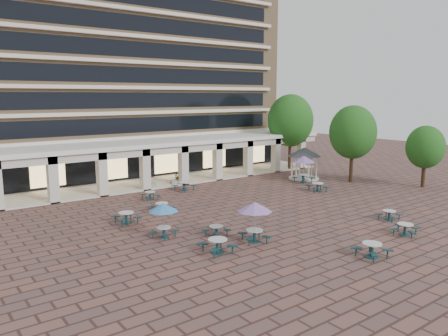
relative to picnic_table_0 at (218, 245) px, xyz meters
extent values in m
plane|color=brown|center=(6.48, 5.36, -0.50)|extent=(120.00, 120.00, 0.00)
cube|color=tan|center=(6.48, 30.86, 10.50)|extent=(40.00, 15.00, 22.00)
cube|color=beige|center=(6.48, 23.11, 4.00)|extent=(36.80, 0.50, 0.35)
cube|color=black|center=(6.48, 23.34, 5.30)|extent=(35.20, 0.05, 1.60)
cube|color=beige|center=(6.48, 23.11, 6.60)|extent=(36.80, 0.50, 0.35)
cube|color=black|center=(6.48, 23.34, 7.90)|extent=(35.20, 0.05, 1.60)
cube|color=beige|center=(6.48, 23.11, 9.20)|extent=(36.80, 0.50, 0.35)
cube|color=black|center=(6.48, 23.34, 10.50)|extent=(35.20, 0.05, 1.60)
cube|color=beige|center=(6.48, 23.11, 11.80)|extent=(36.80, 0.50, 0.35)
cube|color=black|center=(6.48, 23.34, 13.10)|extent=(35.20, 0.05, 1.60)
cube|color=beige|center=(6.48, 23.11, 14.40)|extent=(36.80, 0.50, 0.35)
cube|color=black|center=(6.48, 23.34, 15.70)|extent=(35.20, 0.05, 1.60)
cube|color=beige|center=(6.48, 23.11, 17.00)|extent=(36.80, 0.50, 0.35)
cube|color=white|center=(6.48, 20.36, 3.70)|extent=(42.00, 6.60, 0.40)
cube|color=beige|center=(6.48, 17.51, 3.25)|extent=(42.00, 0.30, 0.90)
cube|color=black|center=(6.48, 23.06, 1.30)|extent=(38.00, 0.15, 3.20)
cube|color=beige|center=(6.48, 20.36, -0.44)|extent=(42.00, 6.00, 0.12)
cube|color=beige|center=(-4.07, 17.76, 1.50)|extent=(0.80, 0.80, 4.00)
cube|color=beige|center=(0.15, 17.76, 1.50)|extent=(0.80, 0.80, 4.00)
cube|color=beige|center=(4.37, 17.76, 1.50)|extent=(0.80, 0.80, 4.00)
cube|color=beige|center=(8.59, 17.76, 1.50)|extent=(0.80, 0.80, 4.00)
cube|color=beige|center=(12.82, 17.76, 1.50)|extent=(0.80, 0.80, 4.00)
cube|color=beige|center=(17.04, 17.76, 1.50)|extent=(0.80, 0.80, 4.00)
cube|color=beige|center=(21.26, 17.76, 1.50)|extent=(0.80, 0.80, 4.00)
cube|color=beige|center=(25.48, 17.76, 1.50)|extent=(0.80, 0.80, 4.00)
cube|color=#FFD88C|center=(-3.12, 22.91, 1.10)|extent=(3.20, 0.08, 2.40)
cube|color=#FFD88C|center=(3.28, 22.91, 1.10)|extent=(3.20, 0.08, 2.40)
cube|color=#FFD88C|center=(9.68, 22.91, 1.10)|extent=(3.20, 0.08, 2.40)
cube|color=#FFD88C|center=(16.08, 22.91, 1.10)|extent=(3.20, 0.08, 2.40)
cube|color=#FFD88C|center=(22.48, 22.91, 1.10)|extent=(3.20, 0.08, 2.40)
cylinder|color=#153A3F|center=(0.00, 0.00, -0.47)|extent=(0.77, 0.77, 0.04)
cylinder|color=#153A3F|center=(0.00, 0.00, -0.13)|extent=(0.20, 0.20, 0.73)
cylinder|color=silver|center=(0.00, 0.00, 0.31)|extent=(1.10, 1.10, 0.06)
cube|color=#153A3F|center=(0.65, 0.57, -0.01)|extent=(0.66, 0.63, 0.06)
cylinder|color=#153A3F|center=(0.65, 0.57, -0.27)|extent=(0.09, 0.09, 0.46)
cube|color=#153A3F|center=(-0.57, 0.65, -0.01)|extent=(0.63, 0.66, 0.06)
cylinder|color=#153A3F|center=(-0.57, 0.65, -0.27)|extent=(0.09, 0.09, 0.46)
cube|color=#153A3F|center=(-0.65, -0.57, -0.01)|extent=(0.66, 0.63, 0.06)
cylinder|color=#153A3F|center=(-0.65, -0.57, -0.27)|extent=(0.09, 0.09, 0.46)
cube|color=#153A3F|center=(0.57, -0.65, -0.01)|extent=(0.63, 0.66, 0.06)
cylinder|color=#153A3F|center=(0.57, -0.65, -0.27)|extent=(0.09, 0.09, 0.46)
cylinder|color=#153A3F|center=(6.48, -5.64, -0.48)|extent=(0.75, 0.75, 0.04)
cylinder|color=#153A3F|center=(6.48, -5.64, -0.14)|extent=(0.19, 0.19, 0.71)
cylinder|color=silver|center=(6.48, -5.64, 0.28)|extent=(1.07, 1.07, 0.05)
cube|color=#153A3F|center=(7.10, -5.09, -0.03)|extent=(0.64, 0.62, 0.05)
cylinder|color=#153A3F|center=(7.10, -5.09, -0.27)|extent=(0.09, 0.09, 0.45)
cube|color=#153A3F|center=(5.92, -5.02, -0.03)|extent=(0.62, 0.64, 0.05)
cylinder|color=#153A3F|center=(5.92, -5.02, -0.27)|extent=(0.09, 0.09, 0.45)
cube|color=#153A3F|center=(5.86, -6.20, -0.03)|extent=(0.64, 0.62, 0.05)
cylinder|color=#153A3F|center=(5.86, -6.20, -0.27)|extent=(0.09, 0.09, 0.45)
cube|color=#153A3F|center=(7.04, -6.26, -0.03)|extent=(0.62, 0.64, 0.05)
cylinder|color=#153A3F|center=(7.04, -6.26, -0.27)|extent=(0.09, 0.09, 0.45)
cylinder|color=#153A3F|center=(11.57, -4.57, -0.48)|extent=(0.69, 0.69, 0.04)
cylinder|color=#153A3F|center=(11.57, -4.57, -0.17)|extent=(0.18, 0.18, 0.65)
cylinder|color=silver|center=(11.57, -4.57, 0.23)|extent=(0.99, 0.99, 0.05)
cube|color=#153A3F|center=(11.93, -3.89, -0.06)|extent=(0.50, 0.61, 0.05)
cylinder|color=#153A3F|center=(11.93, -3.89, -0.29)|extent=(0.08, 0.08, 0.42)
cube|color=#153A3F|center=(10.88, -4.22, -0.06)|extent=(0.61, 0.50, 0.05)
cylinder|color=#153A3F|center=(10.88, -4.22, -0.29)|extent=(0.08, 0.08, 0.42)
cube|color=#153A3F|center=(11.21, -5.26, -0.06)|extent=(0.50, 0.61, 0.05)
cylinder|color=#153A3F|center=(11.21, -5.26, -0.29)|extent=(0.08, 0.08, 0.42)
cube|color=#153A3F|center=(12.25, -4.93, -0.06)|extent=(0.61, 0.50, 0.05)
cylinder|color=#153A3F|center=(12.25, -4.93, -0.29)|extent=(0.08, 0.08, 0.42)
cylinder|color=#153A3F|center=(13.89, -1.94, -0.48)|extent=(0.64, 0.64, 0.04)
cylinder|color=#153A3F|center=(13.89, -1.94, -0.20)|extent=(0.16, 0.16, 0.60)
cylinder|color=silver|center=(13.89, -1.94, 0.17)|extent=(0.91, 0.91, 0.05)
cube|color=#153A3F|center=(14.36, -1.41, -0.10)|extent=(0.52, 0.55, 0.05)
cylinder|color=#153A3F|center=(14.36, -1.41, -0.31)|extent=(0.07, 0.07, 0.38)
cube|color=#153A3F|center=(13.36, -1.47, -0.10)|extent=(0.55, 0.52, 0.05)
cylinder|color=#153A3F|center=(13.36, -1.47, -0.31)|extent=(0.07, 0.07, 0.38)
cube|color=#153A3F|center=(13.42, -2.48, -0.10)|extent=(0.52, 0.55, 0.05)
cylinder|color=#153A3F|center=(13.42, -2.48, -0.31)|extent=(0.07, 0.07, 0.38)
cube|color=#153A3F|center=(14.42, -2.41, -0.10)|extent=(0.55, 0.52, 0.05)
cylinder|color=#153A3F|center=(14.42, -2.41, -0.31)|extent=(0.07, 0.07, 0.38)
cylinder|color=#153A3F|center=(-1.11, 4.26, -0.48)|extent=(0.64, 0.64, 0.04)
cylinder|color=#153A3F|center=(-1.11, 4.26, -0.20)|extent=(0.16, 0.16, 0.60)
cylinder|color=silver|center=(-1.11, 4.26, 0.17)|extent=(0.91, 0.91, 0.05)
cube|color=#153A3F|center=(-0.82, 4.90, -0.10)|extent=(0.44, 0.56, 0.05)
cylinder|color=#153A3F|center=(-0.82, 4.90, -0.31)|extent=(0.07, 0.07, 0.38)
cube|color=#153A3F|center=(-1.76, 4.55, -0.10)|extent=(0.56, 0.44, 0.05)
cylinder|color=#153A3F|center=(-1.76, 4.55, -0.31)|extent=(0.07, 0.07, 0.38)
cube|color=#153A3F|center=(-1.40, 3.61, -0.10)|extent=(0.44, 0.56, 0.05)
cylinder|color=#153A3F|center=(-1.40, 3.61, -0.31)|extent=(0.07, 0.07, 0.38)
cube|color=#153A3F|center=(-0.47, 3.97, -0.10)|extent=(0.56, 0.44, 0.05)
cylinder|color=#153A3F|center=(-0.47, 3.97, -0.31)|extent=(0.07, 0.07, 0.38)
cylinder|color=gray|center=(-1.11, 4.26, 0.59)|extent=(0.05, 0.05, 2.18)
cone|color=#377CC0|center=(-1.11, 4.26, 1.46)|extent=(1.91, 1.91, 0.50)
cylinder|color=#153A3F|center=(1.73, 2.53, -0.48)|extent=(0.62, 0.62, 0.04)
cylinder|color=#153A3F|center=(1.73, 2.53, -0.21)|extent=(0.16, 0.16, 0.58)
cylinder|color=silver|center=(1.73, 2.53, 0.15)|extent=(0.88, 0.88, 0.04)
cube|color=#153A3F|center=(2.09, 3.12, -0.11)|extent=(0.46, 0.54, 0.04)
cylinder|color=#153A3F|center=(2.09, 3.12, -0.31)|extent=(0.07, 0.07, 0.37)
cube|color=#153A3F|center=(1.15, 2.89, -0.11)|extent=(0.54, 0.46, 0.04)
cylinder|color=#153A3F|center=(1.15, 2.89, -0.31)|extent=(0.07, 0.07, 0.37)
cube|color=#153A3F|center=(1.38, 1.95, -0.11)|extent=(0.46, 0.54, 0.04)
cylinder|color=#153A3F|center=(1.38, 1.95, -0.31)|extent=(0.07, 0.07, 0.37)
cube|color=#153A3F|center=(2.32, 2.17, -0.11)|extent=(0.54, 0.46, 0.04)
cylinder|color=#153A3F|center=(2.32, 2.17, -0.31)|extent=(0.07, 0.07, 0.37)
cylinder|color=#153A3F|center=(2.93, 0.19, -0.48)|extent=(0.72, 0.72, 0.04)
cylinder|color=#153A3F|center=(2.93, 0.19, -0.16)|extent=(0.19, 0.19, 0.68)
cylinder|color=silver|center=(2.93, 0.19, 0.26)|extent=(1.03, 1.03, 0.05)
cube|color=#153A3F|center=(3.64, 0.56, -0.04)|extent=(0.64, 0.52, 0.05)
cylinder|color=#153A3F|center=(3.64, 0.56, -0.28)|extent=(0.08, 0.08, 0.43)
cube|color=#153A3F|center=(2.56, 0.91, -0.04)|extent=(0.52, 0.64, 0.05)
cylinder|color=#153A3F|center=(2.56, 0.91, -0.28)|extent=(0.08, 0.08, 0.43)
cube|color=#153A3F|center=(2.21, -0.18, -0.04)|extent=(0.64, 0.52, 0.05)
cylinder|color=#153A3F|center=(2.21, -0.18, -0.28)|extent=(0.08, 0.08, 0.43)
cube|color=#153A3F|center=(3.29, -0.52, -0.04)|extent=(0.52, 0.64, 0.05)
cylinder|color=#153A3F|center=(3.29, -0.52, -0.28)|extent=(0.08, 0.08, 0.43)
cylinder|color=gray|center=(2.93, 0.19, 0.74)|extent=(0.05, 0.05, 2.47)
cone|color=#8D67B2|center=(2.93, 0.19, 1.72)|extent=(2.16, 2.16, 0.57)
cylinder|color=#153A3F|center=(17.03, 7.57, -0.48)|extent=(0.75, 0.75, 0.04)
cylinder|color=#153A3F|center=(17.03, 7.57, -0.14)|extent=(0.19, 0.19, 0.71)
cylinder|color=silver|center=(17.03, 7.57, 0.29)|extent=(1.08, 1.08, 0.05)
cube|color=#153A3F|center=(17.81, 7.87, -0.02)|extent=(0.66, 0.50, 0.05)
cylinder|color=#153A3F|center=(17.81, 7.87, -0.27)|extent=(0.09, 0.09, 0.45)
cube|color=#153A3F|center=(16.72, 8.35, -0.02)|extent=(0.50, 0.66, 0.05)
cylinder|color=#153A3F|center=(16.72, 8.35, -0.27)|extent=(0.09, 0.09, 0.45)
cube|color=#153A3F|center=(16.25, 7.26, -0.02)|extent=(0.66, 0.50, 0.05)
cylinder|color=#153A3F|center=(16.25, 7.26, -0.27)|extent=(0.09, 0.09, 0.45)
cube|color=#153A3F|center=(17.33, 6.79, -0.02)|extent=(0.50, 0.66, 0.05)
cylinder|color=#153A3F|center=(17.33, 6.79, -0.27)|extent=(0.09, 0.09, 0.45)
cylinder|color=#153A3F|center=(-1.70, 8.59, -0.48)|extent=(0.74, 0.74, 0.04)
cylinder|color=#153A3F|center=(-1.70, 8.59, -0.15)|extent=(0.19, 0.19, 0.70)
cylinder|color=silver|center=(-1.70, 8.59, 0.27)|extent=(1.06, 1.06, 0.05)
cube|color=#153A3F|center=(-1.11, 9.16, -0.03)|extent=(0.62, 0.62, 0.05)
cylinder|color=#153A3F|center=(-1.11, 9.16, -0.27)|extent=(0.08, 0.08, 0.44)
cube|color=#153A3F|center=(-2.27, 9.18, -0.03)|extent=(0.62, 0.62, 0.05)
cylinder|color=#153A3F|center=(-2.27, 9.18, -0.27)|extent=(0.08, 0.08, 0.44)
cube|color=#153A3F|center=(-2.30, 8.02, -0.03)|extent=(0.62, 0.62, 0.05)
cylinder|color=#153A3F|center=(-2.30, 8.02, -0.27)|extent=(0.08, 0.08, 0.44)
cube|color=#153A3F|center=(-1.13, 8.00, -0.03)|extent=(0.62, 0.62, 0.05)
cylinder|color=#153A3F|center=(-1.13, 8.00, -0.27)|extent=(0.08, 0.08, 0.44)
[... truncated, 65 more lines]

